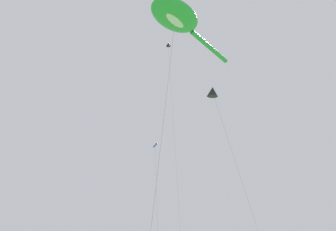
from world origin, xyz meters
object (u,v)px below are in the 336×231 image
small_kite_streamer_purple (169,49)px  small_kite_diamond_red (213,92)px  big_show_kite (177,18)px  small_kite_box_yellow (156,163)px

small_kite_streamer_purple → small_kite_diamond_red: 15.03m
big_show_kite → small_kite_streamer_purple: bearing=-138.7°
small_kite_diamond_red → big_show_kite: bearing=21.0°
big_show_kite → small_kite_diamond_red: 6.39m
small_kite_streamer_purple → small_kite_box_yellow: size_ratio=2.24×
big_show_kite → small_kite_streamer_purple: size_ratio=0.76×
small_kite_box_yellow → small_kite_diamond_red: 7.88m
small_kite_streamer_purple → small_kite_diamond_red: size_ratio=1.76×
small_kite_box_yellow → small_kite_diamond_red: small_kite_diamond_red is taller
small_kite_streamer_purple → small_kite_box_yellow: (-3.69, -3.57, -15.26)m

